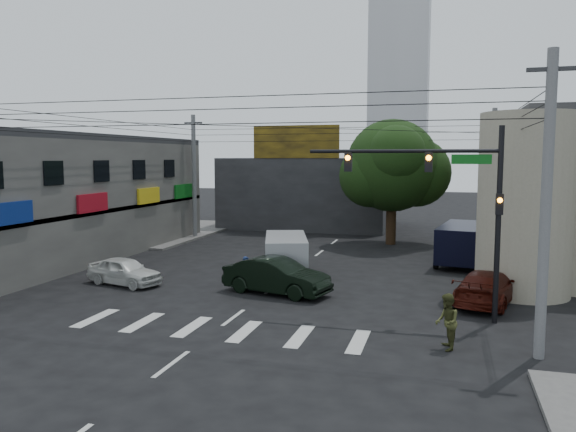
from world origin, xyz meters
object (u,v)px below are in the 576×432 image
at_px(traffic_gantry, 451,191).
at_px(white_compact, 125,271).
at_px(maroon_sedan, 487,287).
at_px(street_tree, 392,166).
at_px(traffic_officer, 246,273).
at_px(utility_pole_near_right, 546,207).
at_px(navy_van, 462,245).
at_px(pedestrian_olive, 447,322).
at_px(utility_pole_far_left, 194,177).
at_px(dark_sedan, 277,276).
at_px(utility_pole_far_right, 492,180).
at_px(silver_minivan, 286,256).

height_order(traffic_gantry, white_compact, traffic_gantry).
xyz_separation_m(white_compact, maroon_sedan, (16.45, 0.96, 0.05)).
xyz_separation_m(street_tree, traffic_officer, (-5.05, -15.68, -4.69)).
xyz_separation_m(utility_pole_near_right, white_compact, (-17.54, 5.31, -3.94)).
xyz_separation_m(navy_van, pedestrian_olive, (-0.80, -14.98, -0.23)).
distance_m(utility_pole_near_right, maroon_sedan, 7.46).
height_order(traffic_gantry, utility_pole_near_right, utility_pole_near_right).
height_order(street_tree, navy_van, street_tree).
xyz_separation_m(utility_pole_far_left, pedestrian_olive, (18.29, -20.48, -3.70)).
xyz_separation_m(white_compact, pedestrian_olive, (14.84, -5.29, 0.24)).
relative_size(street_tree, dark_sedan, 1.70).
xyz_separation_m(utility_pole_far_right, navy_van, (-1.91, -5.50, -3.47)).
bearing_deg(navy_van, maroon_sedan, -165.94).
xyz_separation_m(utility_pole_far_right, maroon_sedan, (-1.10, -14.24, -3.89)).
relative_size(utility_pole_near_right, silver_minivan, 1.76).
distance_m(traffic_gantry, white_compact, 15.55).
bearing_deg(utility_pole_far_right, utility_pole_near_right, -90.00).
relative_size(traffic_gantry, pedestrian_olive, 4.00).
bearing_deg(navy_van, pedestrian_olive, -174.31).
height_order(street_tree, utility_pole_far_right, utility_pole_far_right).
distance_m(maroon_sedan, traffic_officer, 10.47).
bearing_deg(traffic_gantry, utility_pole_near_right, -52.58).
distance_m(street_tree, silver_minivan, 13.74).
relative_size(street_tree, pedestrian_olive, 4.84).
xyz_separation_m(traffic_gantry, pedestrian_olive, (-0.03, -3.48, -3.93)).
xyz_separation_m(utility_pole_far_right, dark_sedan, (-10.02, -14.94, -3.80)).
bearing_deg(white_compact, utility_pole_far_left, 27.00).
distance_m(utility_pole_near_right, white_compact, 18.75).
relative_size(dark_sedan, maroon_sedan, 0.98).
relative_size(dark_sedan, navy_van, 0.87).
distance_m(utility_pole_far_left, navy_van, 20.17).
bearing_deg(maroon_sedan, silver_minivan, -1.24).
relative_size(street_tree, maroon_sedan, 1.67).
height_order(street_tree, white_compact, street_tree).
bearing_deg(silver_minivan, navy_van, -73.33).
bearing_deg(dark_sedan, utility_pole_near_right, -104.56).
xyz_separation_m(silver_minivan, traffic_officer, (-0.94, -3.34, -0.26)).
distance_m(traffic_gantry, silver_minivan, 10.46).
height_order(dark_sedan, navy_van, navy_van).
bearing_deg(white_compact, street_tree, -20.11).
bearing_deg(traffic_officer, utility_pole_far_left, 97.33).
bearing_deg(utility_pole_near_right, silver_minivan, 139.22).
bearing_deg(street_tree, maroon_sedan, -70.47).
xyz_separation_m(street_tree, utility_pole_far_right, (6.50, -1.00, -0.87)).
distance_m(white_compact, silver_minivan, 7.93).
height_order(utility_pole_near_right, utility_pole_far_right, same).
bearing_deg(maroon_sedan, utility_pole_far_right, -78.73).
bearing_deg(traffic_gantry, utility_pole_far_right, 81.06).
bearing_deg(dark_sedan, white_compact, 106.39).
xyz_separation_m(utility_pole_near_right, utility_pole_far_right, (0.00, 20.50, 0.00)).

